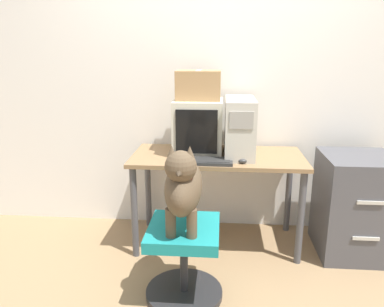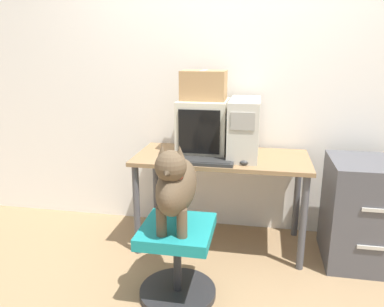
% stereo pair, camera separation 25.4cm
% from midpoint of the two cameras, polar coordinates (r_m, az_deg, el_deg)
% --- Properties ---
extents(ground_plane, '(12.00, 12.00, 0.00)m').
position_cam_midpoint_polar(ground_plane, '(2.86, 6.17, -16.40)').
color(ground_plane, '#937551').
extents(wall_back, '(8.00, 0.05, 2.60)m').
position_cam_midpoint_polar(wall_back, '(3.12, 7.91, 11.53)').
color(wall_back, white).
rests_on(wall_back, ground_plane).
extents(desk, '(1.30, 0.62, 0.73)m').
position_cam_midpoint_polar(desk, '(2.88, 7.04, -2.27)').
color(desk, olive).
rests_on(desk, ground_plane).
extents(crt_monitor, '(0.37, 0.41, 0.41)m').
position_cam_midpoint_polar(crt_monitor, '(2.89, 4.28, 4.09)').
color(crt_monitor, beige).
rests_on(crt_monitor, desk).
extents(pc_tower, '(0.22, 0.50, 0.43)m').
position_cam_midpoint_polar(pc_tower, '(2.82, 10.54, 3.80)').
color(pc_tower, beige).
rests_on(pc_tower, desk).
extents(keyboard, '(0.45, 0.17, 0.03)m').
position_cam_midpoint_polar(keyboard, '(2.65, 4.29, -1.22)').
color(keyboard, '#2D2D2D').
rests_on(keyboard, desk).
extents(computer_mouse, '(0.07, 0.05, 0.04)m').
position_cam_midpoint_polar(computer_mouse, '(2.64, 10.68, -1.41)').
color(computer_mouse, '#333333').
rests_on(computer_mouse, desk).
extents(office_chair, '(0.49, 0.49, 0.48)m').
position_cam_midpoint_polar(office_chair, '(2.40, 0.89, -15.54)').
color(office_chair, '#262628').
rests_on(office_chair, ground_plane).
extents(dog, '(0.22, 0.54, 0.53)m').
position_cam_midpoint_polar(dog, '(2.18, 0.89, -4.76)').
color(dog, brown).
rests_on(dog, office_chair).
extents(filing_cabinet, '(0.52, 0.55, 0.76)m').
position_cam_midpoint_polar(filing_cabinet, '(3.04, 26.92, -8.01)').
color(filing_cabinet, '#4C4C51').
rests_on(filing_cabinet, ground_plane).
extents(cardboard_box, '(0.33, 0.24, 0.22)m').
position_cam_midpoint_polar(cardboard_box, '(2.84, 4.41, 10.31)').
color(cardboard_box, '#A87F51').
rests_on(cardboard_box, crt_monitor).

